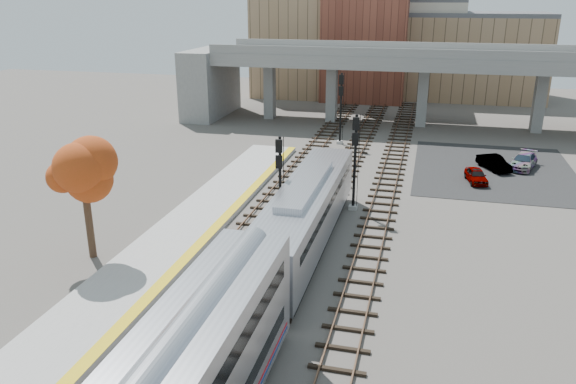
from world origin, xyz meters
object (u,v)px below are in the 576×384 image
at_px(signal_mast_far, 341,109).
at_px(tree, 83,174).
at_px(signal_mast_near, 280,188).
at_px(signal_mast_mid, 355,164).
at_px(locomotive, 306,213).
at_px(car_b, 494,163).
at_px(car_c, 523,161).
at_px(car_a, 476,176).

relative_size(signal_mast_far, tree, 1.05).
xyz_separation_m(signal_mast_near, signal_mast_mid, (4.10, 5.54, 0.36)).
distance_m(signal_mast_near, tree, 12.03).
relative_size(locomotive, car_b, 4.84).
relative_size(signal_mast_near, signal_mast_far, 0.89).
distance_m(car_b, car_c, 2.89).
distance_m(signal_mast_mid, signal_mast_far, 19.49).
distance_m(locomotive, signal_mast_near, 2.80).
relative_size(signal_mast_near, car_c, 1.43).
bearing_deg(signal_mast_mid, car_a, 43.86).
distance_m(locomotive, signal_mast_far, 26.33).
bearing_deg(tree, signal_mast_near, 31.51).
bearing_deg(signal_mast_near, locomotive, -37.59).
distance_m(car_a, car_c, 6.96).
relative_size(locomotive, car_c, 4.13).
xyz_separation_m(car_a, car_c, (4.43, 5.37, 0.07)).
height_order(locomotive, signal_mast_far, signal_mast_far).
height_order(car_b, car_c, car_c).
distance_m(signal_mast_far, car_b, 16.51).
relative_size(locomotive, signal_mast_far, 2.55).
bearing_deg(signal_mast_far, car_c, -15.28).
height_order(signal_mast_near, car_b, signal_mast_near).
bearing_deg(car_a, signal_mast_mid, -146.92).
height_order(locomotive, car_b, locomotive).
relative_size(signal_mast_mid, car_b, 1.81).
height_order(signal_mast_near, signal_mast_mid, signal_mast_mid).
height_order(signal_mast_near, car_c, signal_mast_near).
height_order(tree, car_a, tree).
bearing_deg(signal_mast_near, car_a, 47.24).
xyz_separation_m(signal_mast_mid, car_a, (9.20, 8.84, -2.91)).
bearing_deg(signal_mast_far, tree, -108.17).
bearing_deg(signal_mast_mid, signal_mast_near, -126.50).
distance_m(locomotive, tree, 13.38).
bearing_deg(tree, locomotive, 20.57).
bearing_deg(signal_mast_near, tree, -148.49).
bearing_deg(car_c, car_a, -110.58).
relative_size(signal_mast_mid, car_a, 2.03).
distance_m(locomotive, car_b, 24.07).
height_order(signal_mast_near, signal_mast_far, signal_mast_far).
bearing_deg(locomotive, car_b, 57.31).
xyz_separation_m(tree, car_a, (23.40, 20.58, -4.63)).
height_order(tree, car_c, tree).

